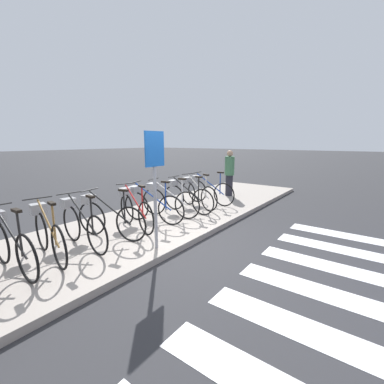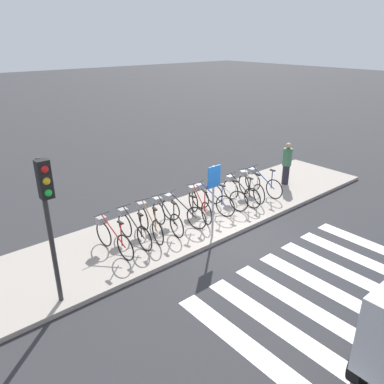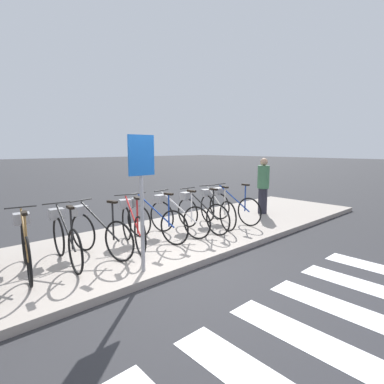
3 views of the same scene
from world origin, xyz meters
name	(u,v)px [view 2 (image 2 of 3)]	position (x,y,z in m)	size (l,w,h in m)	color
ground_plane	(231,238)	(0.00, 0.00, 0.00)	(120.00, 120.00, 0.00)	#2D2D30
sidewalk	(196,218)	(0.00, 1.53, 0.06)	(14.73, 3.06, 0.12)	#9E9389
parked_bicycle_0	(112,236)	(-3.04, 1.39, 0.57)	(0.46, 1.69, 1.04)	black
parked_bicycle_1	(132,227)	(-2.37, 1.46, 0.57)	(0.46, 1.69, 1.04)	black
parked_bicycle_2	(149,221)	(-1.82, 1.49, 0.57)	(0.47, 1.67, 1.04)	black
parked_bicycle_3	(166,215)	(-1.23, 1.47, 0.57)	(0.46, 1.69, 1.04)	black
parked_bicycle_4	(181,210)	(-0.67, 1.47, 0.57)	(0.55, 1.65, 1.04)	black
parked_bicycle_5	(198,203)	(0.07, 1.51, 0.57)	(0.62, 1.63, 1.04)	black
parked_bicycle_6	(210,199)	(0.58, 1.52, 0.57)	(0.52, 1.66, 1.04)	black
parked_bicycle_7	(224,194)	(1.18, 1.51, 0.57)	(0.51, 1.66, 1.04)	black
parked_bicycle_8	(239,190)	(1.81, 1.40, 0.57)	(0.46, 1.69, 1.04)	black
parked_bicycle_9	(250,186)	(2.41, 1.46, 0.57)	(0.62, 1.63, 1.04)	black
parked_bicycle_10	(261,182)	(2.98, 1.43, 0.57)	(0.46, 1.69, 1.04)	black
pedestrian	(287,163)	(4.48, 1.48, 0.97)	(0.34, 0.34, 1.62)	#23232D
traffic_light	(47,204)	(-4.88, 0.24, 2.44)	(0.24, 0.40, 3.22)	#2D2D2D
sign_post	(214,189)	(-0.46, 0.29, 1.56)	(0.44, 0.07, 2.10)	#99999E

